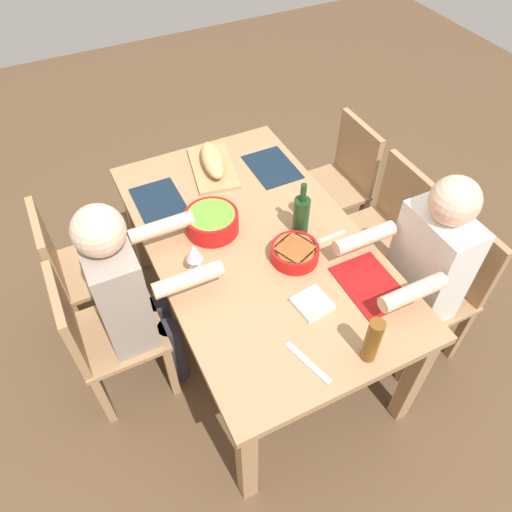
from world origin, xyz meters
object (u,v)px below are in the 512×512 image
at_px(chair_near_left, 78,266).
at_px(serving_bowl_fruit, 295,252).
at_px(diner_far_right, 422,269).
at_px(chair_near_center, 100,334).
at_px(beer_bottle, 372,341).
at_px(chair_far_right, 440,284).
at_px(wine_bottle, 301,215).
at_px(dining_table, 256,252).
at_px(chair_far_left, 340,180).
at_px(bread_loaf, 212,160).
at_px(serving_bowl_salad, 212,221).
at_px(wine_glass, 194,253).
at_px(napkin_stack, 312,304).
at_px(cup_far_center, 301,206).
at_px(cutting_board, 213,168).
at_px(diner_near_center, 129,292).
at_px(chair_far_center, 385,227).

distance_m(chair_near_left, serving_bowl_fruit, 1.15).
bearing_deg(serving_bowl_fruit, diner_far_right, 61.24).
xyz_separation_m(chair_near_center, beer_bottle, (0.75, 0.92, 0.37)).
bearing_deg(chair_far_right, wine_bottle, -125.42).
distance_m(dining_table, serving_bowl_fruit, 0.24).
xyz_separation_m(chair_far_left, bread_loaf, (-0.13, -0.78, 0.32)).
bearing_deg(dining_table, serving_bowl_fruit, 30.95).
bearing_deg(serving_bowl_salad, wine_glass, -38.27).
bearing_deg(chair_far_left, napkin_stack, -40.01).
relative_size(chair_near_center, napkin_stack, 6.07).
height_order(diner_far_right, chair_near_left, diner_far_right).
distance_m(serving_bowl_salad, napkin_stack, 0.64).
height_order(chair_far_left, cup_far_center, chair_far_left).
bearing_deg(dining_table, serving_bowl_salad, -134.97).
bearing_deg(wine_bottle, chair_far_right, 54.58).
xyz_separation_m(serving_bowl_fruit, cutting_board, (-0.77, -0.08, -0.03)).
xyz_separation_m(chair_near_left, serving_bowl_fruit, (0.64, 0.91, 0.30)).
relative_size(diner_far_right, serving_bowl_salad, 4.68).
xyz_separation_m(diner_near_center, serving_bowl_salad, (-0.16, 0.47, 0.10)).
bearing_deg(wine_bottle, cutting_board, -163.33).
relative_size(chair_near_center, serving_bowl_fruit, 3.87).
distance_m(serving_bowl_salad, beer_bottle, 0.95).
relative_size(chair_far_left, serving_bowl_salad, 3.32).
relative_size(diner_far_right, wine_glass, 7.23).
bearing_deg(chair_far_right, chair_far_left, 180.00).
relative_size(bread_loaf, beer_bottle, 1.45).
distance_m(dining_table, chair_near_left, 0.95).
bearing_deg(serving_bowl_salad, cutting_board, 156.91).
distance_m(chair_far_center, chair_near_left, 1.68).
relative_size(chair_far_center, beer_bottle, 3.86).
relative_size(chair_near_center, chair_far_left, 1.00).
xyz_separation_m(diner_near_center, napkin_stack, (0.45, 0.67, 0.05)).
bearing_deg(diner_near_center, wine_bottle, 87.22).
xyz_separation_m(wine_bottle, cup_far_center, (-0.12, 0.07, -0.07)).
xyz_separation_m(serving_bowl_fruit, cup_far_center, (-0.26, 0.18, -0.00)).
xyz_separation_m(serving_bowl_salad, cutting_board, (-0.43, 0.18, -0.05)).
bearing_deg(diner_far_right, serving_bowl_fruit, -118.76).
xyz_separation_m(chair_far_right, wine_glass, (-0.41, -1.13, 0.37)).
bearing_deg(chair_far_right, serving_bowl_fruit, -112.03).
bearing_deg(diner_near_center, napkin_stack, 56.20).
xyz_separation_m(chair_near_center, chair_far_left, (-0.46, 1.61, 0.00)).
xyz_separation_m(bread_loaf, beer_bottle, (1.34, 0.09, 0.04)).
bearing_deg(diner_near_center, chair_near_center, -90.00).
distance_m(beer_bottle, cup_far_center, 0.85).
bearing_deg(chair_near_center, napkin_stack, 62.30).
xyz_separation_m(chair_far_center, wine_glass, (0.05, -1.13, 0.37)).
height_order(chair_far_left, napkin_stack, chair_far_left).
height_order(chair_far_right, serving_bowl_salad, chair_far_right).
bearing_deg(chair_near_left, cup_far_center, 70.76).
bearing_deg(diner_far_right, wine_bottle, -135.87).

